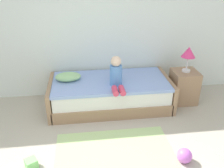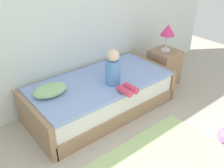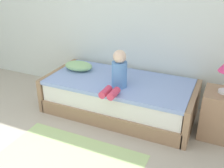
{
  "view_description": "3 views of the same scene",
  "coord_description": "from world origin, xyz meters",
  "views": [
    {
      "loc": [
        0.16,
        -1.8,
        2.31
      ],
      "look_at": [
        0.62,
        1.75,
        0.55
      ],
      "focal_mm": 39.27,
      "sensor_mm": 36.0,
      "label": 1
    },
    {
      "loc": [
        -1.16,
        -0.44,
        2.17
      ],
      "look_at": [
        0.62,
        1.75,
        0.55
      ],
      "focal_mm": 39.53,
      "sensor_mm": 36.0,
      "label": 2
    },
    {
      "loc": [
        1.9,
        -1.04,
        1.99
      ],
      "look_at": [
        0.62,
        1.75,
        0.55
      ],
      "focal_mm": 41.69,
      "sensor_mm": 36.0,
      "label": 3
    }
  ],
  "objects": [
    {
      "name": "pillow",
      "position": [
        -0.1,
        2.1,
        0.56
      ],
      "size": [
        0.44,
        0.3,
        0.13
      ],
      "primitive_type": "ellipsoid",
      "color": "#99CC8C",
      "rests_on": "bed"
    },
    {
      "name": "bed",
      "position": [
        0.62,
        2.0,
        0.25
      ],
      "size": [
        2.11,
        1.0,
        0.5
      ],
      "color": "#997556",
      "rests_on": "ground"
    },
    {
      "name": "child_figure",
      "position": [
        0.7,
        1.77,
        0.7
      ],
      "size": [
        0.2,
        0.51,
        0.5
      ],
      "color": "#598CD1",
      "rests_on": "bed"
    },
    {
      "name": "wall_rear",
      "position": [
        0.0,
        2.6,
        1.45
      ],
      "size": [
        7.2,
        0.1,
        2.9
      ],
      "primitive_type": "cube",
      "color": "silver",
      "rests_on": "ground"
    },
    {
      "name": "nightstand",
      "position": [
        1.97,
        1.98,
        0.3
      ],
      "size": [
        0.44,
        0.44,
        0.6
      ],
      "primitive_type": "cube",
      "color": "#997556",
      "rests_on": "ground"
    },
    {
      "name": "table_lamp",
      "position": [
        1.97,
        1.98,
        0.94
      ],
      "size": [
        0.24,
        0.24,
        0.45
      ],
      "color": "silver",
      "rests_on": "nightstand"
    },
    {
      "name": "area_rug",
      "position": [
        0.53,
        0.7,
        0.0
      ],
      "size": [
        1.6,
        1.1,
        0.01
      ],
      "primitive_type": "cube",
      "color": "#B2D189",
      "rests_on": "ground"
    }
  ]
}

